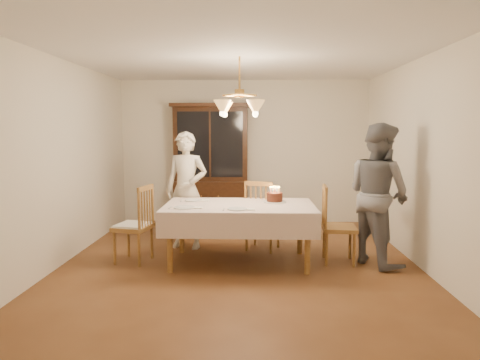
{
  "coord_description": "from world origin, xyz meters",
  "views": [
    {
      "loc": [
        0.18,
        -5.37,
        1.71
      ],
      "look_at": [
        0.0,
        0.2,
        1.05
      ],
      "focal_mm": 32.0,
      "sensor_mm": 36.0,
      "label": 1
    }
  ],
  "objects_px": {
    "dining_table": "(239,210)",
    "elderly_woman": "(186,190)",
    "china_hutch": "(211,167)",
    "birthday_cake": "(275,198)",
    "chair_far_side": "(262,219)"
  },
  "relations": [
    {
      "from": "birthday_cake",
      "to": "dining_table",
      "type": "bearing_deg",
      "value": -157.36
    },
    {
      "from": "china_hutch",
      "to": "chair_far_side",
      "type": "bearing_deg",
      "value": -61.44
    },
    {
      "from": "elderly_woman",
      "to": "birthday_cake",
      "type": "bearing_deg",
      "value": -11.02
    },
    {
      "from": "dining_table",
      "to": "china_hutch",
      "type": "xyz_separation_m",
      "value": [
        -0.58,
        2.25,
        0.36
      ]
    },
    {
      "from": "china_hutch",
      "to": "chair_far_side",
      "type": "distance_m",
      "value": 1.96
    },
    {
      "from": "china_hutch",
      "to": "birthday_cake",
      "type": "xyz_separation_m",
      "value": [
        1.04,
        -2.06,
        -0.22
      ]
    },
    {
      "from": "elderly_woman",
      "to": "china_hutch",
      "type": "bearing_deg",
      "value": 93.26
    },
    {
      "from": "china_hutch",
      "to": "birthday_cake",
      "type": "distance_m",
      "value": 2.32
    },
    {
      "from": "chair_far_side",
      "to": "birthday_cake",
      "type": "distance_m",
      "value": 0.59
    },
    {
      "from": "china_hutch",
      "to": "elderly_woman",
      "type": "height_order",
      "value": "china_hutch"
    },
    {
      "from": "dining_table",
      "to": "chair_far_side",
      "type": "distance_m",
      "value": 0.73
    },
    {
      "from": "dining_table",
      "to": "birthday_cake",
      "type": "bearing_deg",
      "value": 22.64
    },
    {
      "from": "birthday_cake",
      "to": "chair_far_side",
      "type": "bearing_deg",
      "value": 109.32
    },
    {
      "from": "dining_table",
      "to": "elderly_woman",
      "type": "bearing_deg",
      "value": 139.06
    },
    {
      "from": "elderly_woman",
      "to": "dining_table",
      "type": "bearing_deg",
      "value": -30.35
    }
  ]
}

